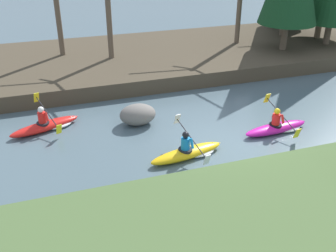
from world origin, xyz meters
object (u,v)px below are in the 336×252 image
(kayaker_middle, at_px, (189,152))
(kayaker_trailing, at_px, (48,125))
(kayaker_lead, at_px, (278,127))
(boulder_midstream, at_px, (138,114))

(kayaker_middle, bearing_deg, kayaker_trailing, 130.73)
(kayaker_trailing, bearing_deg, kayaker_lead, -39.40)
(kayaker_lead, height_order, kayaker_middle, same)
(kayaker_lead, distance_m, kayaker_trailing, 8.83)
(kayaker_lead, xyz_separation_m, boulder_midstream, (-4.91, 2.33, 0.21))
(kayaker_lead, relative_size, boulder_midstream, 1.95)
(kayaker_lead, height_order, boulder_midstream, kayaker_lead)
(kayaker_middle, distance_m, kayaker_trailing, 5.71)
(kayaker_trailing, bearing_deg, boulder_midstream, -30.25)
(kayaker_lead, xyz_separation_m, kayaker_trailing, (-8.33, 2.95, 0.00))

